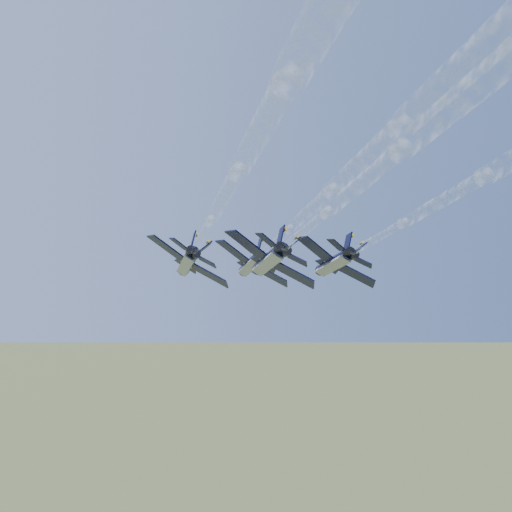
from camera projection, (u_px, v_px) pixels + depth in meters
name	position (u px, v px, depth m)	size (l,w,h in m)	color
jet_lead	(251.00, 264.00, 108.74)	(11.85, 18.67, 7.92)	black
jet_left	(188.00, 262.00, 97.05)	(11.85, 18.67, 7.92)	black
jet_right	(334.00, 263.00, 99.81)	(11.85, 18.67, 7.92)	black
jet_slot	(269.00, 260.00, 87.89)	(11.85, 18.67, 7.92)	black
smoke_trail_lead	(410.00, 238.00, 41.83)	(27.34, 85.63, 3.95)	white
smoke_trail_left	(267.00, 222.00, 30.14)	(27.34, 85.63, 3.95)	white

